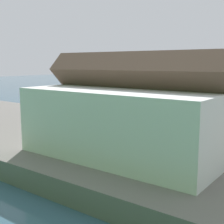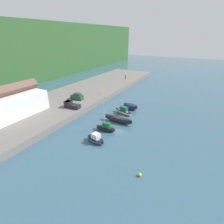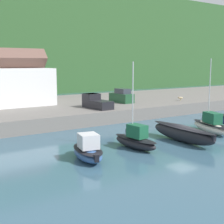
% 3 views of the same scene
% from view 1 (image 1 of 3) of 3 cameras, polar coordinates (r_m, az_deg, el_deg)
% --- Properties ---
extents(ground_plane, '(320.00, 320.00, 0.00)m').
position_cam_1_polar(ground_plane, '(53.95, 8.21, -0.71)').
color(ground_plane, '#385B70').
extents(quay_promenade, '(125.50, 22.07, 1.66)m').
position_cam_1_polar(quay_promenade, '(36.11, -9.47, -4.20)').
color(quay_promenade, slate).
rests_on(quay_promenade, ground_plane).
extents(harbor_clubhouse, '(15.84, 9.83, 8.24)m').
position_cam_1_polar(harbor_clubhouse, '(25.39, 3.36, -0.91)').
color(harbor_clubhouse, white).
rests_on(harbor_clubhouse, quay_promenade).
extents(moored_boat_0, '(2.80, 4.81, 2.17)m').
position_cam_1_polar(moored_boat_0, '(49.44, 18.55, -1.06)').
color(moored_boat_0, '#33568E').
rests_on(moored_boat_0, ground_plane).
extents(moored_boat_1, '(2.06, 5.23, 7.83)m').
position_cam_1_polar(moored_boat_1, '(50.77, 12.72, -0.51)').
color(moored_boat_1, black).
rests_on(moored_boat_1, ground_plane).
extents(moored_boat_2, '(1.72, 8.30, 1.69)m').
position_cam_1_polar(moored_boat_2, '(53.67, 7.77, 0.21)').
color(moored_boat_2, black).
rests_on(moored_boat_2, ground_plane).
extents(moored_boat_3, '(3.30, 6.45, 8.20)m').
position_cam_1_polar(moored_boat_3, '(55.66, 2.05, 0.56)').
color(moored_boat_3, white).
rests_on(moored_boat_3, ground_plane).
extents(moored_boat_4, '(3.06, 5.18, 1.64)m').
position_cam_1_polar(moored_boat_4, '(58.43, -1.23, 0.98)').
color(moored_boat_4, navy).
rests_on(moored_boat_4, ground_plane).
extents(parked_car_1, '(2.03, 4.29, 2.16)m').
position_cam_1_polar(parked_car_1, '(42.63, -10.80, 0.17)').
color(parked_car_1, '#1E4C2D').
rests_on(parked_car_1, quay_promenade).
extents(pickup_truck_0, '(2.39, 4.89, 1.90)m').
position_cam_1_polar(pickup_truck_0, '(40.46, -1.32, -0.28)').
color(pickup_truck_0, black).
rests_on(pickup_truck_0, quay_promenade).
extents(dog_on_quay, '(0.87, 0.59, 0.68)m').
position_cam_1_polar(dog_on_quay, '(51.88, -14.77, 1.07)').
color(dog_on_quay, tan).
rests_on(dog_on_quay, quay_promenade).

